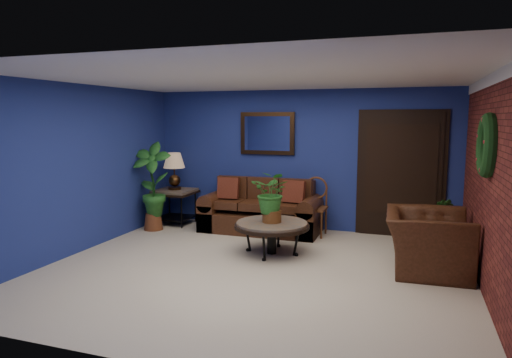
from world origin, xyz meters
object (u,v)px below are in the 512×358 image
(sofa, at_px, (262,214))
(armchair, at_px, (427,242))
(end_table, at_px, (175,197))
(side_chair, at_px, (315,202))
(coffee_table, at_px, (272,226))
(table_lamp, at_px, (174,167))

(sofa, xyz_separation_m, armchair, (2.73, -1.36, 0.08))
(end_table, height_order, side_chair, side_chair)
(coffee_table, bearing_deg, end_table, 151.34)
(table_lamp, distance_m, side_chair, 2.72)
(coffee_table, xyz_separation_m, table_lamp, (-2.30, 1.26, 0.67))
(side_chair, distance_m, armchair, 2.28)
(coffee_table, bearing_deg, sofa, 114.09)
(end_table, bearing_deg, side_chair, 1.58)
(table_lamp, distance_m, armchair, 4.70)
(coffee_table, bearing_deg, armchair, -2.04)
(sofa, relative_size, coffee_table, 1.88)
(end_table, xyz_separation_m, armchair, (4.45, -1.33, -0.11))
(sofa, bearing_deg, end_table, -179.06)
(sofa, distance_m, table_lamp, 1.90)
(coffee_table, relative_size, end_table, 1.54)
(sofa, xyz_separation_m, table_lamp, (-1.72, -0.03, 0.79))
(side_chair, bearing_deg, table_lamp, -176.88)
(table_lamp, relative_size, side_chair, 0.67)
(sofa, distance_m, end_table, 1.74)
(end_table, bearing_deg, coffee_table, -28.66)
(end_table, relative_size, table_lamp, 1.08)
(end_table, distance_m, armchair, 4.65)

